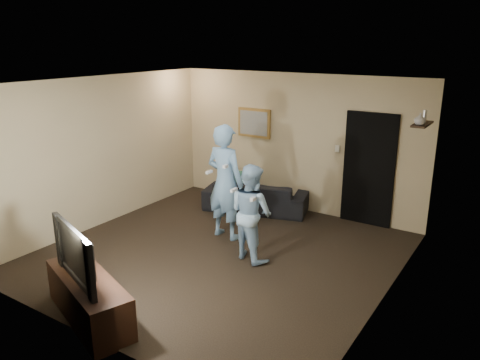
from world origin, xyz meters
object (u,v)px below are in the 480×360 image
Objects in this scene: tv_console at (89,299)px; sofa at (256,196)px; television at (84,252)px; wii_player_right at (251,212)px; wii_player_left at (225,182)px.

sofa is at bearing 113.24° from tv_console.
sofa is at bearing 113.24° from television.
sofa is at bearing 119.08° from wii_player_right.
wii_player_left reaches higher than wii_player_right.
wii_player_left reaches higher than tv_console.
wii_player_right is at bearing 92.51° from television.
sofa is 1.69× the size of television.
tv_console is 2.95m from wii_player_left.
television is 0.61× the size of wii_player_left.
tv_console is (0.26, -4.22, -0.04)m from sofa.
wii_player_right is (1.01, -1.81, 0.44)m from sofa.
television is at bearing -89.52° from wii_player_left.
wii_player_left reaches higher than television.
tv_console is at bearing 0.00° from television.
television is 2.86m from wii_player_left.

